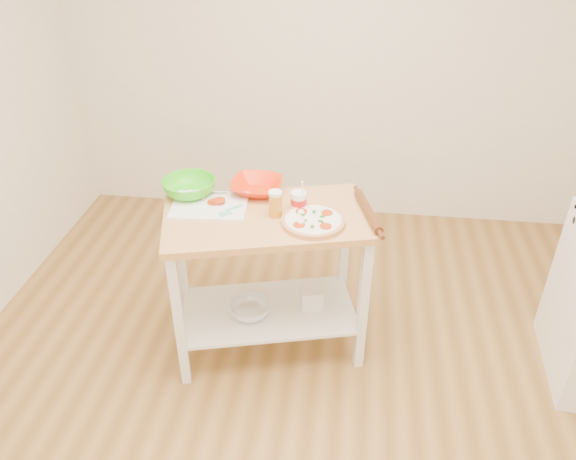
# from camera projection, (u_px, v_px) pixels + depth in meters

# --- Properties ---
(room_shell) EXTENTS (4.04, 4.54, 2.74)m
(room_shell) POSITION_uv_depth(u_px,v_px,m) (295.00, 199.00, 2.16)
(room_shell) COLOR #A4773C
(room_shell) RESTS_ON ground
(prep_island) EXTENTS (1.19, 0.84, 0.90)m
(prep_island) POSITION_uv_depth(u_px,v_px,m) (267.00, 255.00, 3.07)
(prep_island) COLOR tan
(prep_island) RESTS_ON ground
(pizza) EXTENTS (0.33, 0.33, 0.05)m
(pizza) POSITION_uv_depth(u_px,v_px,m) (313.00, 221.00, 2.86)
(pizza) COLOR #E29D60
(pizza) RESTS_ON prep_island
(cutting_board) EXTENTS (0.42, 0.33, 0.04)m
(cutting_board) POSITION_uv_depth(u_px,v_px,m) (209.00, 205.00, 3.02)
(cutting_board) COLOR white
(cutting_board) RESTS_ON prep_island
(spatula) EXTENTS (0.11, 0.14, 0.01)m
(spatula) POSITION_uv_depth(u_px,v_px,m) (230.00, 210.00, 2.95)
(spatula) COLOR #49D1AB
(spatula) RESTS_ON cutting_board
(knife) EXTENTS (0.27, 0.08, 0.01)m
(knife) POSITION_uv_depth(u_px,v_px,m) (196.00, 194.00, 3.09)
(knife) COLOR silver
(knife) RESTS_ON cutting_board
(orange_bowl) EXTENTS (0.30, 0.30, 0.07)m
(orange_bowl) POSITION_uv_depth(u_px,v_px,m) (257.00, 187.00, 3.13)
(orange_bowl) COLOR red
(orange_bowl) RESTS_ON prep_island
(green_bowl) EXTENTS (0.32, 0.32, 0.09)m
(green_bowl) POSITION_uv_depth(u_px,v_px,m) (189.00, 187.00, 3.10)
(green_bowl) COLOR #41D419
(green_bowl) RESTS_ON prep_island
(beer_pint) EXTENTS (0.07, 0.07, 0.14)m
(beer_pint) POSITION_uv_depth(u_px,v_px,m) (276.00, 204.00, 2.90)
(beer_pint) COLOR orange
(beer_pint) RESTS_ON prep_island
(yogurt_tub) EXTENTS (0.08, 0.08, 0.18)m
(yogurt_tub) POSITION_uv_depth(u_px,v_px,m) (299.00, 201.00, 2.96)
(yogurt_tub) COLOR white
(yogurt_tub) RESTS_ON prep_island
(rolling_pin) EXTENTS (0.15, 0.40, 0.05)m
(rolling_pin) POSITION_uv_depth(u_px,v_px,m) (368.00, 211.00, 2.92)
(rolling_pin) COLOR brown
(rolling_pin) RESTS_ON prep_island
(shelf_glass_bowl) EXTENTS (0.25, 0.25, 0.07)m
(shelf_glass_bowl) POSITION_uv_depth(u_px,v_px,m) (250.00, 309.00, 3.22)
(shelf_glass_bowl) COLOR silver
(shelf_glass_bowl) RESTS_ON prep_island
(shelf_bin) EXTENTS (0.15, 0.15, 0.12)m
(shelf_bin) POSITION_uv_depth(u_px,v_px,m) (311.00, 297.00, 3.28)
(shelf_bin) COLOR white
(shelf_bin) RESTS_ON prep_island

